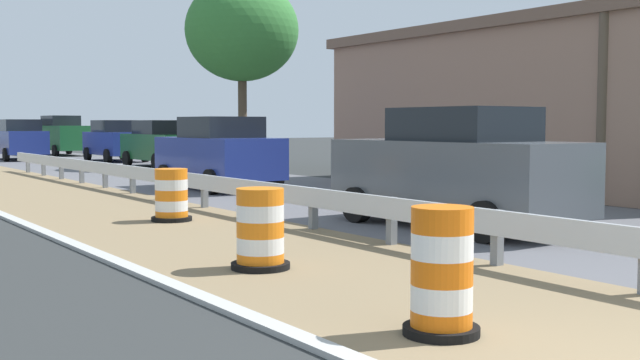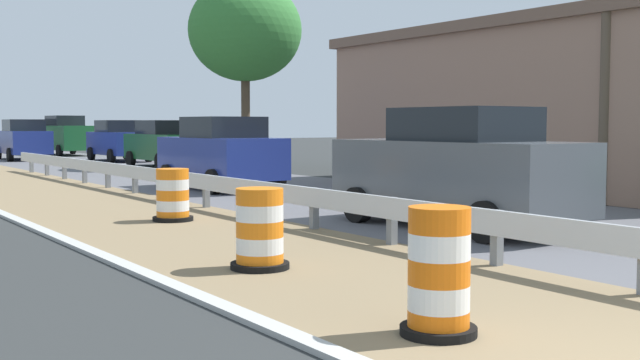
% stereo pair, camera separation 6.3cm
% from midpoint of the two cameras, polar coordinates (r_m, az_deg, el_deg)
% --- Properties ---
extents(traffic_barrel_nearest, '(0.65, 0.65, 1.09)m').
position_cam_midpoint_polar(traffic_barrel_nearest, '(6.66, 8.60, -7.04)').
color(traffic_barrel_nearest, orange).
rests_on(traffic_barrel_nearest, ground).
extents(traffic_barrel_close, '(0.73, 0.73, 0.99)m').
position_cam_midpoint_polar(traffic_barrel_close, '(9.59, -4.57, -3.86)').
color(traffic_barrel_close, orange).
rests_on(traffic_barrel_close, ground).
extents(traffic_barrel_mid, '(0.74, 0.74, 0.96)m').
position_cam_midpoint_polar(traffic_barrel_mid, '(14.51, -10.90, -1.27)').
color(traffic_barrel_mid, orange).
rests_on(traffic_barrel_mid, ground).
extents(car_lead_near_lane, '(2.09, 4.68, 2.05)m').
position_cam_midpoint_polar(car_lead_near_lane, '(13.46, 9.72, 0.87)').
color(car_lead_near_lane, '#4C5156').
rests_on(car_lead_near_lane, ground).
extents(car_trailing_near_lane, '(2.06, 4.83, 2.22)m').
position_cam_midpoint_polar(car_trailing_near_lane, '(46.23, -18.34, 3.10)').
color(car_trailing_near_lane, '#195128').
rests_on(car_trailing_near_lane, ground).
extents(car_mid_far_lane, '(2.03, 4.44, 1.94)m').
position_cam_midpoint_polar(car_mid_far_lane, '(38.25, -14.75, 2.79)').
color(car_mid_far_lane, navy).
rests_on(car_mid_far_lane, ground).
extents(car_trailing_far_lane, '(2.17, 4.16, 1.96)m').
position_cam_midpoint_polar(car_trailing_far_lane, '(21.35, -7.47, 1.97)').
color(car_trailing_far_lane, navy).
rests_on(car_trailing_far_lane, ground).
extents(car_distant_a, '(2.16, 4.57, 1.91)m').
position_cam_midpoint_polar(car_distant_a, '(32.46, -11.44, 2.61)').
color(car_distant_a, '#195128').
rests_on(car_distant_a, ground).
extents(car_distant_b, '(2.18, 4.58, 1.98)m').
position_cam_midpoint_polar(car_distant_b, '(41.01, -21.11, 2.76)').
color(car_distant_b, navy).
rests_on(car_distant_b, ground).
extents(roadside_shop_near, '(6.62, 12.93, 4.48)m').
position_cam_midpoint_polar(roadside_shop_near, '(22.94, 16.71, 5.14)').
color(roadside_shop_near, '#93705B').
rests_on(roadside_shop_near, ground).
extents(utility_pole_near, '(0.24, 1.80, 7.03)m').
position_cam_midpoint_polar(utility_pole_near, '(18.22, 19.94, 9.84)').
color(utility_pole_near, brown).
rests_on(utility_pole_near, ground).
extents(tree_roadside, '(4.58, 4.58, 7.61)m').
position_cam_midpoint_polar(tree_roadside, '(32.26, -5.77, 10.79)').
color(tree_roadside, '#4C3D2D').
rests_on(tree_roadside, ground).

